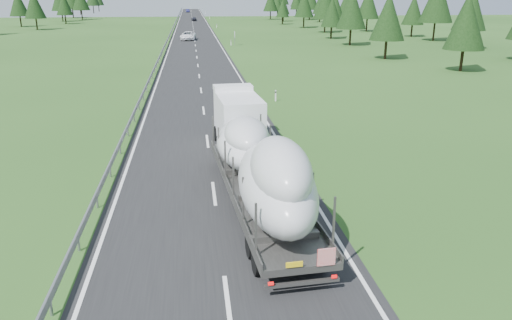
{
  "coord_description": "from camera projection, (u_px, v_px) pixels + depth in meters",
  "views": [
    {
      "loc": [
        -0.82,
        -13.4,
        9.22
      ],
      "look_at": [
        1.92,
        7.96,
        1.98
      ],
      "focal_mm": 35.0,
      "sensor_mm": 36.0,
      "label": 1
    }
  ],
  "objects": [
    {
      "name": "ground",
      "position": [
        228.0,
        302.0,
        15.64
      ],
      "size": [
        400.0,
        400.0,
        0.0
      ],
      "primitive_type": "plane",
      "color": "#244918",
      "rests_on": "ground"
    },
    {
      "name": "road_surface",
      "position": [
        194.0,
        37.0,
        109.66
      ],
      "size": [
        10.0,
        400.0,
        0.02
      ],
      "primitive_type": "cube",
      "color": "black",
      "rests_on": "ground"
    },
    {
      "name": "guardrail",
      "position": [
        170.0,
        34.0,
        108.77
      ],
      "size": [
        0.1,
        400.0,
        0.76
      ],
      "color": "slate",
      "rests_on": "ground"
    },
    {
      "name": "marker_posts",
      "position": [
        213.0,
        21.0,
        161.98
      ],
      "size": [
        0.13,
        350.08,
        1.0
      ],
      "color": "silver",
      "rests_on": "ground"
    },
    {
      "name": "highway_sign",
      "position": [
        235.0,
        35.0,
        91.14
      ],
      "size": [
        0.08,
        0.9,
        2.6
      ],
      "color": "slate",
      "rests_on": "ground"
    },
    {
      "name": "tree_line_right",
      "position": [
        356.0,
        3.0,
        124.08
      ],
      "size": [
        26.2,
        295.38,
        12.61
      ],
      "color": "black",
      "rests_on": "ground"
    },
    {
      "name": "tree_line_left",
      "position": [
        17.0,
        2.0,
        125.98
      ],
      "size": [
        15.3,
        295.23,
        12.53
      ],
      "color": "black",
      "rests_on": "ground"
    },
    {
      "name": "boat_truck",
      "position": [
        255.0,
        152.0,
        23.09
      ],
      "size": [
        3.65,
        19.29,
        4.37
      ],
      "color": "white",
      "rests_on": "ground"
    },
    {
      "name": "distant_van",
      "position": [
        188.0,
        36.0,
        102.04
      ],
      "size": [
        3.36,
        6.37,
        1.71
      ],
      "primitive_type": "imported",
      "rotation": [
        0.0,
        0.0,
        -0.09
      ],
      "color": "white",
      "rests_on": "ground"
    },
    {
      "name": "distant_car_dark",
      "position": [
        194.0,
        19.0,
        170.88
      ],
      "size": [
        1.88,
        4.07,
        1.35
      ],
      "primitive_type": "imported",
      "rotation": [
        0.0,
        0.0,
        0.07
      ],
      "color": "black",
      "rests_on": "ground"
    },
    {
      "name": "distant_car_blue",
      "position": [
        188.0,
        11.0,
        246.32
      ],
      "size": [
        2.04,
        4.97,
        1.6
      ],
      "primitive_type": "imported",
      "rotation": [
        0.0,
        0.0,
        0.07
      ],
      "color": "#191A46",
      "rests_on": "ground"
    }
  ]
}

